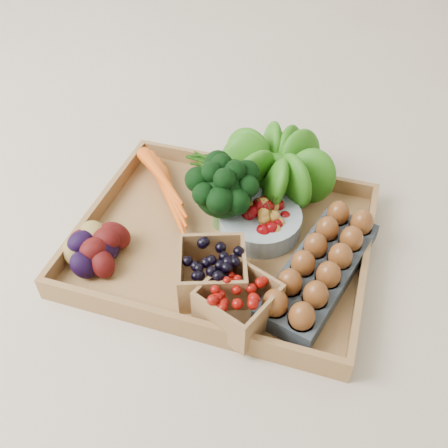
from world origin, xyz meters
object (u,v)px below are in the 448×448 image
(cherry_bowl, at_px, (260,222))
(egg_carton, at_px, (319,271))
(tray, at_px, (224,243))
(broccoli, at_px, (223,203))

(cherry_bowl, height_order, egg_carton, cherry_bowl)
(egg_carton, bearing_deg, cherry_bowl, 161.31)
(cherry_bowl, relative_size, egg_carton, 0.53)
(tray, height_order, cherry_bowl, cherry_bowl)
(tray, xyz_separation_m, egg_carton, (0.19, -0.04, 0.03))
(broccoli, xyz_separation_m, egg_carton, (0.21, -0.08, -0.04))
(tray, distance_m, egg_carton, 0.20)
(egg_carton, bearing_deg, broccoli, 173.57)
(egg_carton, bearing_deg, tray, -176.28)
(tray, relative_size, cherry_bowl, 3.37)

